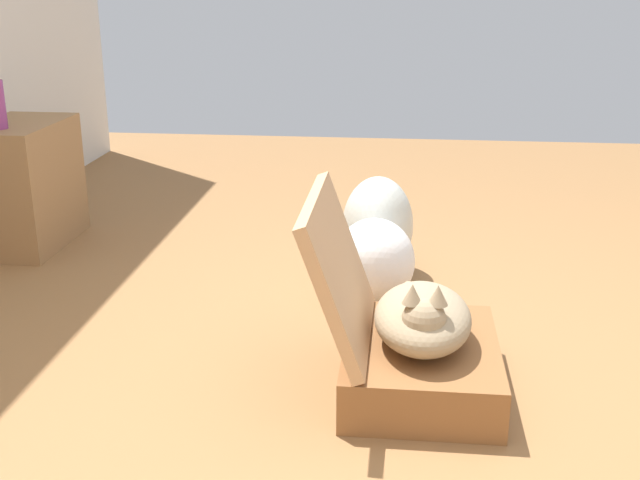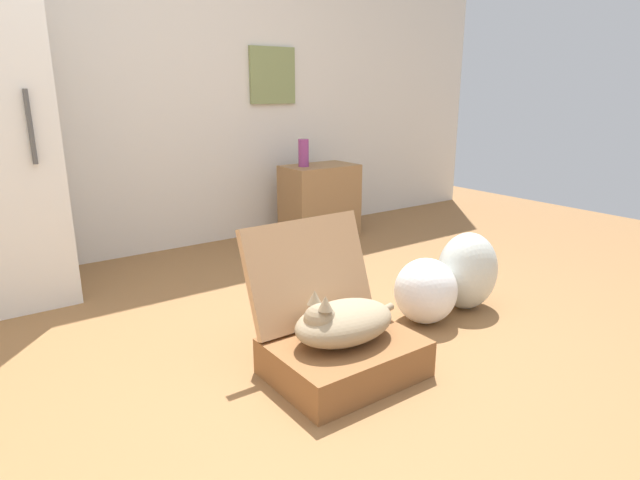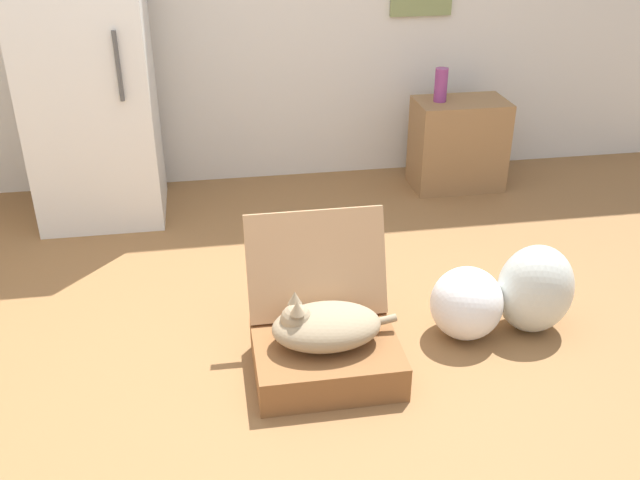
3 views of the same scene
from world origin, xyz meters
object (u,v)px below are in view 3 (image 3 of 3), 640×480
Objects in this scene: suitcase_base at (326,358)px; cat at (324,325)px; side_table at (458,144)px; refrigerator at (87,69)px; plastic_bag_clear at (535,289)px; plastic_bag_white at (467,303)px; vase_tall at (441,85)px.

suitcase_base is 0.16m from cat.
refrigerator is at bearing -178.67° from side_table.
side_table is at bearing 82.90° from plastic_bag_clear.
side_table is (0.50, 1.58, 0.12)m from plastic_bag_white.
plastic_bag_clear is 1.59m from side_table.
plastic_bag_clear is 0.73× the size of side_table.
refrigerator reaches higher than suitcase_base.
suitcase_base is 1.03× the size of side_table.
suitcase_base is 0.96m from plastic_bag_clear.
vase_tall reaches higher than plastic_bag_white.
plastic_bag_clear is (0.94, 0.17, 0.13)m from suitcase_base.
vase_tall is at bearing 77.15° from plastic_bag_white.
suitcase_base is at bearing -119.63° from vase_tall.
plastic_bag_clear is 2.02× the size of vase_tall.
suitcase_base is 0.34× the size of refrigerator.
plastic_bag_white is at bearing 14.60° from suitcase_base.
suitcase_base is at bearing -170.00° from plastic_bag_clear.
vase_tall reaches higher than plastic_bag_clear.
vase_tall is (0.36, 1.59, 0.49)m from plastic_bag_white.
refrigerator is (-1.00, 1.70, 0.62)m from cat.
suitcase_base is 2.10m from vase_tall.
cat is 0.97m from plastic_bag_clear.
side_table is at bearing 56.65° from cat.
vase_tall is at bearing 175.85° from side_table.
vase_tall reaches higher than side_table.
plastic_bag_white is 0.58× the size of side_table.
side_table is (0.20, 1.58, 0.08)m from plastic_bag_clear.
plastic_bag_white is 1.71m from vase_tall.
vase_tall is (1.01, 1.76, 0.42)m from cat.
vase_tall is at bearing 87.91° from plastic_bag_clear.
cat is 1.26× the size of plastic_bag_clear.
cat is at bearing -170.14° from plastic_bag_clear.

